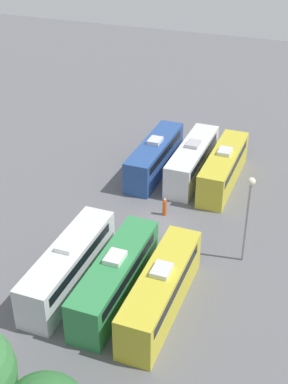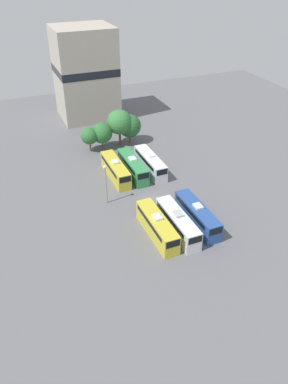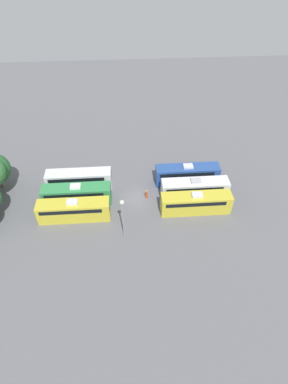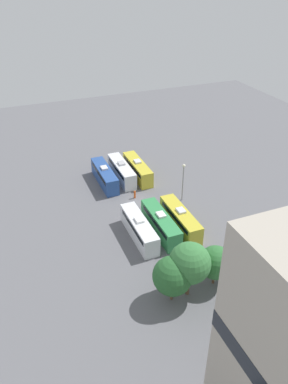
{
  "view_description": "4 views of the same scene",
  "coord_description": "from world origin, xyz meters",
  "px_view_note": "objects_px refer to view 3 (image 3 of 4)",
  "views": [
    {
      "loc": [
        -12.3,
        35.61,
        25.88
      ],
      "look_at": [
        1.17,
        0.39,
        3.31
      ],
      "focal_mm": 50.0,
      "sensor_mm": 36.0,
      "label": 1
    },
    {
      "loc": [
        -22.09,
        -49.13,
        36.77
      ],
      "look_at": [
        -1.68,
        -0.01,
        1.93
      ],
      "focal_mm": 35.0,
      "sensor_mm": 36.0,
      "label": 2
    },
    {
      "loc": [
        -35.01,
        1.14,
        34.62
      ],
      "look_at": [
        -1.62,
        -1.21,
        2.92
      ],
      "focal_mm": 28.0,
      "sensor_mm": 36.0,
      "label": 3
    },
    {
      "loc": [
        20.27,
        52.79,
        37.2
      ],
      "look_at": [
        -0.5,
        1.35,
        2.92
      ],
      "focal_mm": 35.0,
      "sensor_mm": 36.0,
      "label": 4
    }
  ],
  "objects_px": {
    "bus_1": "(195,188)",
    "bus_5": "(79,179)",
    "bus_0": "(196,203)",
    "light_pole": "(123,213)",
    "bus_3": "(74,210)",
    "bus_2": "(187,174)",
    "worker_person": "(147,194)",
    "bus_4": "(77,194)"
  },
  "relations": [
    {
      "from": "bus_1",
      "to": "bus_5",
      "type": "height_order",
      "value": "same"
    },
    {
      "from": "bus_0",
      "to": "bus_1",
      "type": "distance_m",
      "value": 3.25
    },
    {
      "from": "bus_5",
      "to": "light_pole",
      "type": "xyz_separation_m",
      "value": [
        -11.21,
        -7.28,
        3.23
      ]
    },
    {
      "from": "bus_1",
      "to": "bus_5",
      "type": "distance_m",
      "value": 19.24
    },
    {
      "from": "bus_3",
      "to": "bus_5",
      "type": "xyz_separation_m",
      "value": [
        7.09,
        -0.17,
        0.0
      ]
    },
    {
      "from": "bus_1",
      "to": "bus_2",
      "type": "relative_size",
      "value": 1.0
    },
    {
      "from": "worker_person",
      "to": "light_pole",
      "type": "height_order",
      "value": "light_pole"
    },
    {
      "from": "bus_4",
      "to": "bus_3",
      "type": "bearing_deg",
      "value": 177.6
    },
    {
      "from": "bus_1",
      "to": "worker_person",
      "type": "distance_m",
      "value": 7.83
    },
    {
      "from": "bus_4",
      "to": "worker_person",
      "type": "height_order",
      "value": "bus_4"
    },
    {
      "from": "bus_4",
      "to": "worker_person",
      "type": "relative_size",
      "value": 6.4
    },
    {
      "from": "bus_4",
      "to": "worker_person",
      "type": "xyz_separation_m",
      "value": [
        0.21,
        -11.15,
        -0.99
      ]
    },
    {
      "from": "bus_2",
      "to": "bus_5",
      "type": "distance_m",
      "value": 18.31
    },
    {
      "from": "bus_2",
      "to": "bus_3",
      "type": "distance_m",
      "value": 19.81
    },
    {
      "from": "bus_0",
      "to": "worker_person",
      "type": "xyz_separation_m",
      "value": [
        3.4,
        7.32,
        -0.99
      ]
    },
    {
      "from": "bus_5",
      "to": "bus_1",
      "type": "bearing_deg",
      "value": -100.93
    },
    {
      "from": "worker_person",
      "to": "bus_3",
      "type": "bearing_deg",
      "value": 107.8
    },
    {
      "from": "bus_2",
      "to": "bus_3",
      "type": "relative_size",
      "value": 1.0
    },
    {
      "from": "bus_3",
      "to": "light_pole",
      "type": "distance_m",
      "value": 9.1
    },
    {
      "from": "bus_5",
      "to": "bus_2",
      "type": "bearing_deg",
      "value": -89.82
    },
    {
      "from": "bus_1",
      "to": "bus_4",
      "type": "xyz_separation_m",
      "value": [
        -0.03,
        18.91,
        0.0
      ]
    },
    {
      "from": "light_pole",
      "to": "bus_3",
      "type": "bearing_deg",
      "value": 61.05
    },
    {
      "from": "bus_3",
      "to": "bus_4",
      "type": "bearing_deg",
      "value": -2.4
    },
    {
      "from": "bus_0",
      "to": "bus_4",
      "type": "distance_m",
      "value": 18.74
    },
    {
      "from": "bus_5",
      "to": "worker_person",
      "type": "xyz_separation_m",
      "value": [
        -3.47,
        -11.12,
        -0.99
      ]
    },
    {
      "from": "bus_0",
      "to": "bus_1",
      "type": "height_order",
      "value": "same"
    },
    {
      "from": "bus_5",
      "to": "worker_person",
      "type": "height_order",
      "value": "bus_5"
    },
    {
      "from": "bus_4",
      "to": "light_pole",
      "type": "distance_m",
      "value": 10.97
    },
    {
      "from": "bus_2",
      "to": "light_pole",
      "type": "height_order",
      "value": "light_pole"
    },
    {
      "from": "bus_1",
      "to": "light_pole",
      "type": "xyz_separation_m",
      "value": [
        -7.56,
        11.61,
        3.23
      ]
    },
    {
      "from": "bus_1",
      "to": "worker_person",
      "type": "bearing_deg",
      "value": 88.67
    },
    {
      "from": "bus_3",
      "to": "bus_4",
      "type": "relative_size",
      "value": 1.0
    },
    {
      "from": "bus_1",
      "to": "bus_4",
      "type": "distance_m",
      "value": 18.91
    },
    {
      "from": "bus_1",
      "to": "worker_person",
      "type": "height_order",
      "value": "bus_1"
    },
    {
      "from": "light_pole",
      "to": "bus_5",
      "type": "bearing_deg",
      "value": 32.99
    },
    {
      "from": "bus_0",
      "to": "light_pole",
      "type": "relative_size",
      "value": 1.47
    },
    {
      "from": "bus_0",
      "to": "bus_3",
      "type": "bearing_deg",
      "value": 90.68
    },
    {
      "from": "bus_0",
      "to": "light_pole",
      "type": "distance_m",
      "value": 12.41
    },
    {
      "from": "bus_0",
      "to": "bus_1",
      "type": "bearing_deg",
      "value": -7.9
    },
    {
      "from": "bus_2",
      "to": "bus_0",
      "type": "bearing_deg",
      "value": -178.94
    },
    {
      "from": "bus_0",
      "to": "bus_3",
      "type": "xyz_separation_m",
      "value": [
        -0.22,
        18.61,
        0.0
      ]
    },
    {
      "from": "bus_5",
      "to": "bus_4",
      "type": "bearing_deg",
      "value": 179.62
    }
  ]
}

